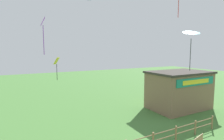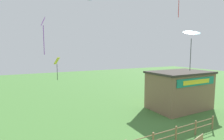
{
  "view_description": "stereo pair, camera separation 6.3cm",
  "coord_description": "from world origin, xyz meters",
  "px_view_note": "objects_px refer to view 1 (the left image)",
  "views": [
    {
      "loc": [
        -5.98,
        -1.38,
        7.06
      ],
      "look_at": [
        0.0,
        9.93,
        5.72
      ],
      "focal_mm": 28.0,
      "sensor_mm": 36.0,
      "label": 1
    },
    {
      "loc": [
        -5.93,
        -1.41,
        7.06
      ],
      "look_at": [
        0.0,
        9.93,
        5.72
      ],
      "focal_mm": 28.0,
      "sensor_mm": 36.0,
      "label": 2
    }
  ],
  "objects_px": {
    "seaside_building": "(179,90)",
    "kite_purple_streamer": "(43,29)",
    "kite_cyan_delta": "(191,33)",
    "kite_yellow_diamond": "(57,64)"
  },
  "relations": [
    {
      "from": "kite_purple_streamer",
      "to": "seaside_building",
      "type": "bearing_deg",
      "value": 1.34
    },
    {
      "from": "kite_yellow_diamond",
      "to": "kite_cyan_delta",
      "type": "relative_size",
      "value": 0.69
    },
    {
      "from": "kite_purple_streamer",
      "to": "kite_yellow_diamond",
      "type": "xyz_separation_m",
      "value": [
        1.47,
        3.02,
        -2.94
      ]
    },
    {
      "from": "seaside_building",
      "to": "kite_yellow_diamond",
      "type": "height_order",
      "value": "kite_yellow_diamond"
    },
    {
      "from": "kite_yellow_diamond",
      "to": "kite_cyan_delta",
      "type": "height_order",
      "value": "kite_cyan_delta"
    },
    {
      "from": "kite_purple_streamer",
      "to": "kite_cyan_delta",
      "type": "distance_m",
      "value": 11.44
    },
    {
      "from": "kite_cyan_delta",
      "to": "seaside_building",
      "type": "bearing_deg",
      "value": 46.07
    },
    {
      "from": "kite_purple_streamer",
      "to": "kite_cyan_delta",
      "type": "xyz_separation_m",
      "value": [
        10.07,
        -5.42,
        -0.27
      ]
    },
    {
      "from": "seaside_building",
      "to": "kite_purple_streamer",
      "type": "relative_size",
      "value": 2.61
    },
    {
      "from": "kite_cyan_delta",
      "to": "kite_purple_streamer",
      "type": "bearing_deg",
      "value": 151.71
    }
  ]
}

